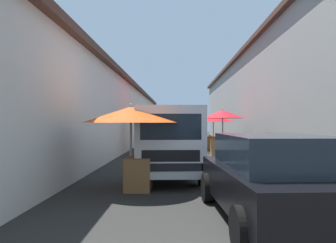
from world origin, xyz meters
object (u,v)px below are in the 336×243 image
at_px(fruit_stall_near_left, 132,125).
at_px(fruit_stall_near_right, 213,122).
at_px(fruit_stall_far_left, 222,121).
at_px(fruit_stall_mid_lane, 154,118).
at_px(parked_scooter, 244,156).
at_px(delivery_truck, 169,144).
at_px(hatchback_car, 272,177).
at_px(vendor_by_crates, 204,135).

bearing_deg(fruit_stall_near_left, fruit_stall_near_right, -15.61).
height_order(fruit_stall_near_left, fruit_stall_far_left, fruit_stall_far_left).
xyz_separation_m(fruit_stall_near_left, fruit_stall_mid_lane, (9.46, 0.10, 0.33)).
height_order(fruit_stall_mid_lane, fruit_stall_far_left, fruit_stall_mid_lane).
relative_size(fruit_stall_mid_lane, fruit_stall_far_left, 1.06).
bearing_deg(fruit_stall_mid_lane, fruit_stall_near_left, -179.39).
xyz_separation_m(fruit_stall_near_left, parked_scooter, (3.94, -3.55, -1.14)).
xyz_separation_m(fruit_stall_far_left, delivery_truck, (-6.55, 2.40, -0.70)).
xyz_separation_m(fruit_stall_near_left, fruit_stall_far_left, (7.77, -3.27, 0.14)).
bearing_deg(hatchback_car, fruit_stall_far_left, -3.23).
xyz_separation_m(fruit_stall_near_left, vendor_by_crates, (9.96, -2.60, -0.64)).
height_order(fruit_stall_mid_lane, hatchback_car, fruit_stall_mid_lane).
height_order(fruit_stall_near_right, vendor_by_crates, fruit_stall_near_right).
bearing_deg(hatchback_car, vendor_by_crates, 0.41).
height_order(fruit_stall_far_left, vendor_by_crates, fruit_stall_far_left).
height_order(fruit_stall_near_right, parked_scooter, fruit_stall_near_right).
xyz_separation_m(fruit_stall_mid_lane, hatchback_car, (-11.96, -2.79, -1.18)).
relative_size(fruit_stall_far_left, vendor_by_crates, 1.42).
relative_size(fruit_stall_near_left, hatchback_car, 0.59).
distance_m(fruit_stall_near_left, vendor_by_crates, 10.31).
bearing_deg(delivery_truck, vendor_by_crates, -11.18).
xyz_separation_m(fruit_stall_near_right, hatchback_car, (-14.43, 0.64, -0.97)).
bearing_deg(fruit_stall_near_right, fruit_stall_far_left, 179.11).
distance_m(hatchback_car, vendor_by_crates, 12.46).
xyz_separation_m(fruit_stall_mid_lane, parked_scooter, (-5.52, -3.65, -1.47)).
bearing_deg(vendor_by_crates, fruit_stall_near_right, -20.41).
bearing_deg(fruit_stall_mid_lane, fruit_stall_far_left, -116.72).
bearing_deg(vendor_by_crates, hatchback_car, -179.59).
relative_size(fruit_stall_far_left, parked_scooter, 1.38).
height_order(fruit_stall_far_left, fruit_stall_near_right, fruit_stall_far_left).
xyz_separation_m(fruit_stall_near_left, fruit_stall_near_right, (11.93, -3.33, 0.11)).
relative_size(delivery_truck, vendor_by_crates, 3.05).
height_order(fruit_stall_near_left, hatchback_car, fruit_stall_near_left).
relative_size(fruit_stall_mid_lane, vendor_by_crates, 1.50).
relative_size(fruit_stall_near_left, fruit_stall_near_right, 0.89).
xyz_separation_m(delivery_truck, parked_scooter, (2.72, -2.68, -0.59)).
bearing_deg(fruit_stall_near_right, parked_scooter, -178.44).
bearing_deg(vendor_by_crates, fruit_stall_near_left, 165.37).
xyz_separation_m(delivery_truck, vendor_by_crates, (8.74, -1.73, -0.09)).
distance_m(fruit_stall_mid_lane, delivery_truck, 8.35).
relative_size(fruit_stall_near_left, fruit_stall_far_left, 1.01).
distance_m(fruit_stall_mid_lane, vendor_by_crates, 2.91).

